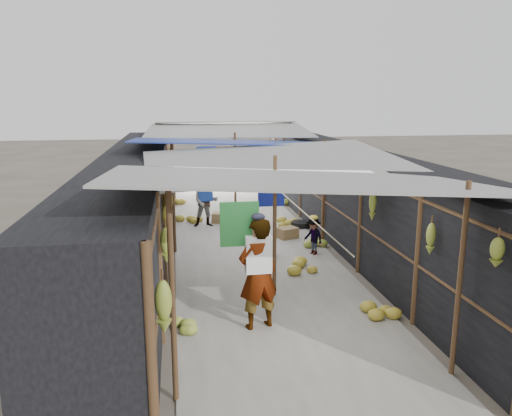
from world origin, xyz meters
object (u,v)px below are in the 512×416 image
black_basin (300,224)px  vendor_seated (313,237)px  crate_near (264,251)px  vendor_elderly (258,274)px  shopper_blue (206,202)px

black_basin → vendor_seated: bearing=-97.5°
crate_near → vendor_elderly: size_ratio=0.26×
black_basin → crate_near: bearing=-120.8°
vendor_elderly → shopper_blue: size_ratio=1.24×
vendor_elderly → shopper_blue: (-0.43, 6.52, -0.18)m
crate_near → vendor_seated: bearing=-0.8°
vendor_elderly → shopper_blue: bearing=-103.9°
vendor_elderly → shopper_blue: 6.54m
black_basin → vendor_elderly: 6.46m
crate_near → black_basin: crate_near is taller
vendor_elderly → black_basin: bearing=-127.7°
black_basin → shopper_blue: size_ratio=0.38×
crate_near → vendor_seated: (1.16, 0.01, 0.30)m
crate_near → vendor_elderly: vendor_elderly is taller
shopper_blue → crate_near: bearing=-68.0°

